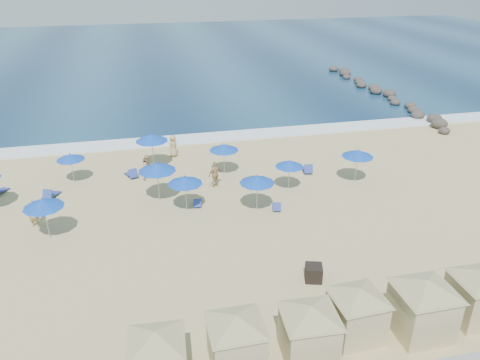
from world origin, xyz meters
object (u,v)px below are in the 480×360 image
umbrella_3 (152,138)px  umbrella_4 (157,167)px  umbrella_5 (185,180)px  cabana_3 (357,306)px  cabana_0 (157,350)px  beachgoer_0 (33,213)px  beachgoer_3 (173,146)px  umbrella_1 (70,157)px  cabana_2 (309,325)px  cabana_4 (424,300)px  rock_jetty (381,92)px  cabana_1 (236,334)px  umbrella_7 (224,147)px  umbrella_8 (290,164)px  trash_bin (314,273)px  beachgoer_2 (215,174)px  beachgoer_1 (148,167)px  cabana_5 (479,288)px  umbrella_9 (358,153)px  umbrella_6 (257,179)px  umbrella_2 (43,203)px

umbrella_3 → umbrella_4: (0.04, -5.45, 0.01)m
umbrella_5 → cabana_3: bearing=-65.3°
cabana_0 → umbrella_3: umbrella_3 is taller
beachgoer_0 → beachgoer_3: beachgoer_0 is taller
umbrella_1 → beachgoer_0: size_ratio=1.23×
cabana_2 → cabana_4: bearing=2.2°
rock_jetty → beachgoer_0: size_ratio=14.87×
cabana_1 → beachgoer_3: 21.60m
umbrella_7 → beachgoer_0: (-12.19, -4.81, -1.19)m
beachgoer_3 → rock_jetty: bearing=162.5°
cabana_2 → umbrella_8: size_ratio=1.99×
umbrella_7 → cabana_1: bearing=-99.5°
trash_bin → umbrella_8: bearing=95.3°
rock_jetty → cabana_1: bearing=-125.3°
cabana_4 → umbrella_8: 14.03m
cabana_0 → beachgoer_2: (4.88, 15.68, -0.59)m
umbrella_7 → cabana_0: bearing=-108.5°
umbrella_1 → umbrella_3: (5.62, 1.33, 0.46)m
umbrella_3 → cabana_0: bearing=-92.7°
beachgoer_1 → beachgoer_2: size_ratio=1.02×
cabana_5 → umbrella_9: cabana_5 is taller
cabana_1 → cabana_2: bearing=-3.0°
cabana_1 → umbrella_4: size_ratio=1.57×
umbrella_7 → beachgoer_1: umbrella_7 is taller
trash_bin → beachgoer_2: size_ratio=0.44×
cabana_3 → beachgoer_3: bearing=104.6°
cabana_0 → umbrella_4: (0.98, 14.43, 0.87)m
cabana_0 → umbrella_6: (6.79, 11.76, 0.64)m
umbrella_2 → beachgoer_1: size_ratio=1.37×
rock_jetty → umbrella_4: (-26.31, -20.11, 2.01)m
umbrella_3 → cabana_3: bearing=-69.6°
umbrella_1 → umbrella_2: size_ratio=0.87×
umbrella_8 → umbrella_2: bearing=-169.3°
trash_bin → cabana_2: 5.01m
trash_bin → cabana_3: bearing=-68.7°
umbrella_4 → umbrella_7: bearing=32.4°
cabana_2 → umbrella_5: (-3.27, 12.72, 0.54)m
cabana_0 → cabana_4: (10.81, 0.16, 0.19)m
cabana_2 → cabana_5: cabana_5 is taller
cabana_5 → umbrella_5: bearing=132.2°
umbrella_9 → cabana_2: bearing=-121.5°
umbrella_4 → umbrella_6: bearing=-24.7°
cabana_4 → umbrella_1: cabana_4 is taller
cabana_3 → cabana_5: (5.54, -0.15, 0.06)m
cabana_4 → umbrella_5: size_ratio=1.94×
umbrella_6 → beachgoer_3: size_ratio=1.40×
cabana_4 → rock_jetty: bearing=64.4°
cabana_5 → umbrella_4: (-12.66, 13.99, 0.80)m
cabana_5 → beachgoer_2: (-8.76, 15.24, -0.67)m
umbrella_2 → beachgoer_0: (-0.96, 1.41, -1.29)m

